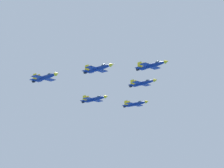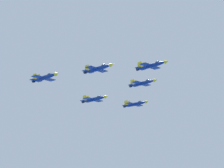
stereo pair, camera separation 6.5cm
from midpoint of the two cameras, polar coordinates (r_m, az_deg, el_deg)
The scene contains 6 objects.
jet_lead at distance 188.59m, azimuth 4.93°, elevation 2.32°, with size 12.67×13.84×3.49m.
jet_left_wingman at distance 208.91m, azimuth 3.82°, elevation 0.13°, with size 12.31×13.61×3.41m.
jet_right_wingman at distance 188.93m, azimuth -1.75°, elevation 1.94°, with size 12.90×14.05×3.55m.
jet_left_outer at distance 228.76m, azimuth 2.92°, elevation -2.48°, with size 12.36×13.85×3.45m.
jet_right_outer at distance 191.08m, azimuth -8.33°, elevation 0.82°, with size 12.86×14.44×3.60m.
jet_slot_rear at distance 208.02m, azimuth -2.21°, elevation -1.88°, with size 12.54×13.63×3.44m.
Camera 2 is at (-22.80, -150.06, 57.88)m, focal length 73.76 mm.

